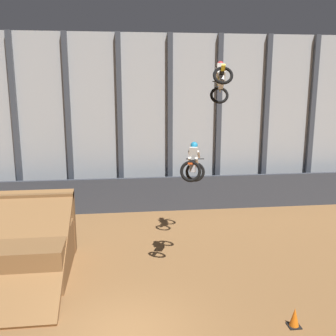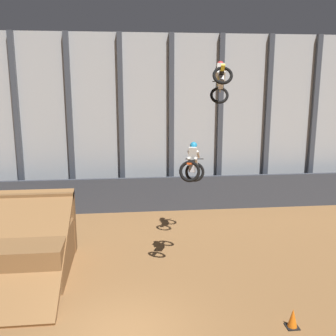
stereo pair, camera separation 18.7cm
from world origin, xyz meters
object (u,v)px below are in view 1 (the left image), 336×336
Objects in this scene: rider_bike_left_air at (193,165)px; traffic_cone_near_ramp at (294,318)px; dirt_ramp at (29,247)px; rider_bike_right_air at (221,80)px.

rider_bike_left_air reaches higher than traffic_cone_near_ramp.
dirt_ramp is 3.14× the size of rider_bike_left_air.
rider_bike_left_air is 3.07× the size of traffic_cone_near_ramp.
traffic_cone_near_ramp is (2.32, -3.81, -3.76)m from rider_bike_left_air.
rider_bike_right_air reaches higher than traffic_cone_near_ramp.
dirt_ramp reaches higher than traffic_cone_near_ramp.
dirt_ramp is 9.65× the size of traffic_cone_near_ramp.
rider_bike_right_air reaches higher than rider_bike_left_air.
dirt_ramp is 6.85m from rider_bike_left_air.
traffic_cone_near_ramp is at bearing -69.33° from rider_bike_right_air.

